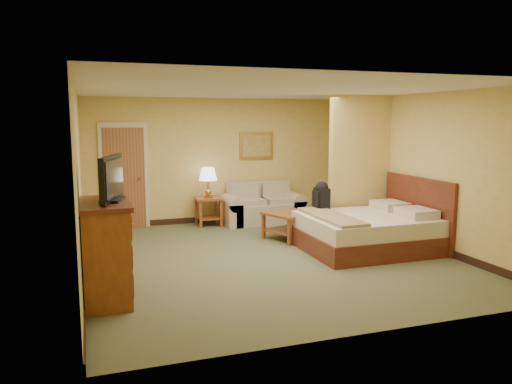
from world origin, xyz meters
name	(u,v)px	position (x,y,z in m)	size (l,w,h in m)	color
floor	(268,257)	(0.00, 0.00, 0.00)	(6.00, 6.00, 0.00)	#565A3A
ceiling	(268,90)	(0.00, 0.00, 2.60)	(6.00, 6.00, 0.00)	white
back_wall	(219,161)	(0.00, 3.00, 1.30)	(5.50, 0.02, 2.60)	#D5B55B
left_wall	(79,183)	(-2.75, 0.00, 1.30)	(0.02, 6.00, 2.60)	#D5B55B
right_wall	(418,170)	(2.75, 0.00, 1.30)	(0.02, 6.00, 2.60)	#D5B55B
partition	(359,166)	(2.15, 0.93, 1.30)	(1.20, 0.15, 2.60)	#D5B55B
door	(124,177)	(-1.95, 2.96, 1.03)	(0.94, 0.16, 2.10)	beige
baseboard	(220,218)	(0.00, 2.99, 0.06)	(5.50, 0.02, 0.12)	black
loveseat	(263,209)	(0.83, 2.57, 0.28)	(1.69, 0.79, 0.85)	tan
side_table	(208,207)	(-0.32, 2.65, 0.38)	(0.53, 0.53, 0.58)	brown
table_lamp	(208,175)	(-0.32, 2.65, 1.04)	(0.37, 0.37, 0.61)	#B07940
coffee_table	(289,220)	(0.79, 1.01, 0.36)	(1.01, 1.01, 0.50)	brown
wall_picture	(256,146)	(0.83, 2.97, 1.60)	(0.75, 0.04, 0.59)	#B78E3F
dresser	(106,251)	(-2.48, -1.13, 0.61)	(0.59, 1.12, 1.20)	brown
tv	(112,180)	(-2.37, -1.13, 1.45)	(0.32, 0.86, 0.54)	black
bed	(372,230)	(1.81, -0.10, 0.32)	(2.15, 1.83, 1.18)	#521E13
backpack	(322,195)	(1.24, 0.64, 0.85)	(0.23, 0.29, 0.50)	black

